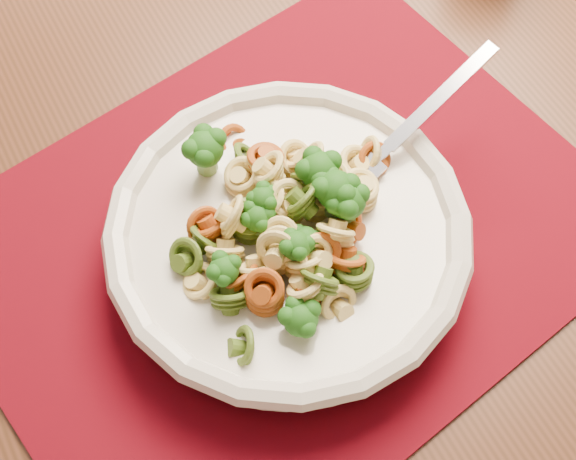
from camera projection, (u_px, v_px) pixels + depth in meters
name	position (u px, v px, depth m)	size (l,w,h in m)	color
dining_table	(225.00, 199.00, 0.78)	(1.33, 0.94, 0.75)	#4A2514
placemat	(285.00, 235.00, 0.63)	(0.48, 0.37, 0.00)	#5E040C
pasta_bowl	(288.00, 236.00, 0.59)	(0.27, 0.27, 0.05)	silver
pasta_broccoli_heap	(288.00, 226.00, 0.58)	(0.23, 0.23, 0.06)	#E1BC6F
fork	(365.00, 170.00, 0.60)	(0.19, 0.02, 0.01)	silver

